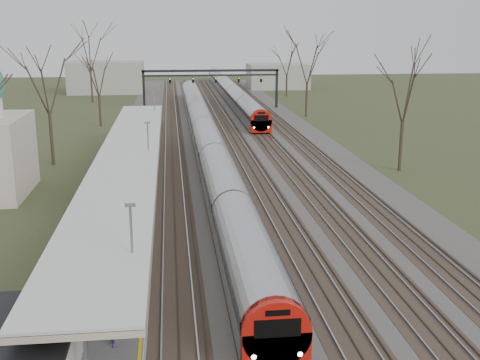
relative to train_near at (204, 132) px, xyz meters
The scene contains 9 objects.
track_bed 3.31m from the train_near, 22.30° to the right, with size 24.00×160.00×0.22m.
platform 19.78m from the train_near, 109.37° to the right, with size 3.50×69.00×1.00m, color #9E9B93.
canopy 24.18m from the train_near, 105.80° to the right, with size 4.10×50.00×3.11m.
signal_gantry 29.19m from the train_near, 84.47° to the left, with size 21.00×0.59×6.08m.
tree_west_far 17.86m from the train_near, 150.71° to the right, with size 5.50×5.50×11.33m.
tree_east_far 22.49m from the train_near, 40.58° to the right, with size 5.00×5.00×10.30m.
train_near is the anchor object (origin of this frame).
train_far 43.12m from the train_near, 80.66° to the left, with size 2.62×75.21×3.05m.
passenger 44.01m from the train_near, 97.77° to the right, with size 0.66×0.43×1.80m, color #392E5B.
Camera 1 is at (-6.09, -7.97, 12.53)m, focal length 45.00 mm.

